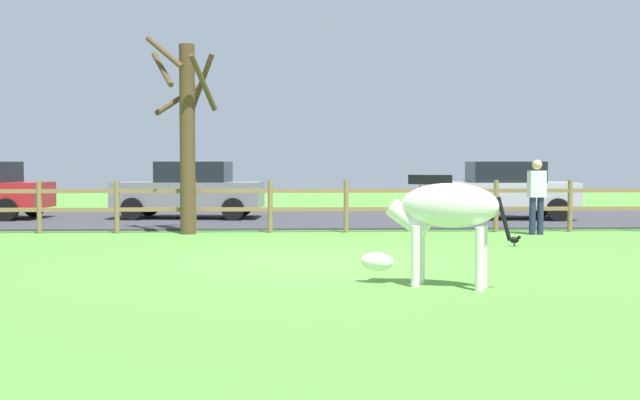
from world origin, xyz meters
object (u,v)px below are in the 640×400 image
Objects in this scene: visitor_near_fence at (537,193)px; parked_car_grey at (190,189)px; zebra at (443,214)px; bare_tree at (187,129)px; parked_car_silver at (501,190)px; crow_on_grass at (515,240)px.

parked_car_grey is at bearing 149.65° from visitor_near_fence.
parked_car_grey is (-4.67, 11.82, -0.08)m from zebra.
bare_tree is 8.96m from parked_car_silver.
zebra is 11.85m from parked_car_silver.
visitor_near_fence reaches higher than zebra.
visitor_near_fence is (1.17, 2.36, 0.78)m from crow_on_grass.
crow_on_grass is 10.00m from parked_car_grey.
bare_tree is 8.69m from zebra.
zebra is 5.28m from crow_on_grass.
visitor_near_fence is (3.48, 7.05, -0.02)m from zebra.
visitor_near_fence reaches higher than crow_on_grass.
visitor_near_fence is (8.15, -4.77, 0.06)m from parked_car_grey.
parked_car_grey is (-6.98, 7.13, 0.72)m from crow_on_grass.
zebra is at bearing -60.82° from bare_tree.
bare_tree is 7.40m from crow_on_grass.
parked_car_silver is (3.83, 11.22, -0.08)m from zebra.
parked_car_silver is (1.52, 6.53, 0.72)m from crow_on_grass.
crow_on_grass is at bearing -103.10° from parked_car_silver.
zebra is 0.45× the size of parked_car_silver.
parked_car_grey is (-8.50, 0.60, 0.00)m from parked_car_silver.
crow_on_grass is 0.05× the size of parked_car_grey.
parked_car_grey reaches higher than zebra.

